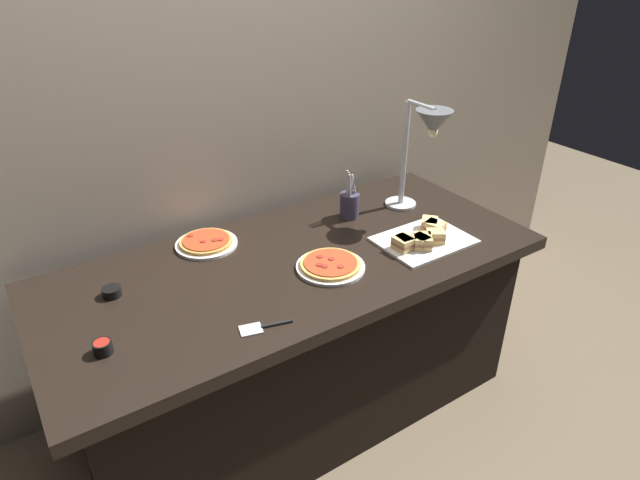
{
  "coord_description": "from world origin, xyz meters",
  "views": [
    {
      "loc": [
        -0.9,
        -1.53,
        1.84
      ],
      "look_at": [
        0.11,
        0.0,
        0.81
      ],
      "focal_mm": 30.56,
      "sensor_mm": 36.0,
      "label": 1
    }
  ],
  "objects_px": {
    "pizza_plate_front": "(330,265)",
    "sandwich_platter": "(423,238)",
    "sauce_cup_near": "(103,347)",
    "serving_spatula": "(264,327)",
    "utensil_holder": "(350,204)",
    "pizza_plate_center": "(206,243)",
    "heat_lamp": "(427,133)",
    "sauce_cup_far": "(112,291)"
  },
  "relations": [
    {
      "from": "sauce_cup_far",
      "to": "serving_spatula",
      "type": "relative_size",
      "value": 0.37
    },
    {
      "from": "pizza_plate_front",
      "to": "sandwich_platter",
      "type": "distance_m",
      "value": 0.42
    },
    {
      "from": "heat_lamp",
      "to": "pizza_plate_center",
      "type": "bearing_deg",
      "value": 163.47
    },
    {
      "from": "pizza_plate_center",
      "to": "sauce_cup_far",
      "type": "xyz_separation_m",
      "value": [
        -0.41,
        -0.15,
        0.0
      ]
    },
    {
      "from": "pizza_plate_front",
      "to": "pizza_plate_center",
      "type": "relative_size",
      "value": 1.05
    },
    {
      "from": "utensil_holder",
      "to": "serving_spatula",
      "type": "relative_size",
      "value": 1.27
    },
    {
      "from": "heat_lamp",
      "to": "sandwich_platter",
      "type": "bearing_deg",
      "value": -129.77
    },
    {
      "from": "sandwich_platter",
      "to": "sauce_cup_far",
      "type": "height_order",
      "value": "sandwich_platter"
    },
    {
      "from": "sandwich_platter",
      "to": "sauce_cup_far",
      "type": "relative_size",
      "value": 5.64
    },
    {
      "from": "sandwich_platter",
      "to": "serving_spatula",
      "type": "height_order",
      "value": "sandwich_platter"
    },
    {
      "from": "heat_lamp",
      "to": "utensil_holder",
      "type": "relative_size",
      "value": 2.22
    },
    {
      "from": "sauce_cup_far",
      "to": "utensil_holder",
      "type": "distance_m",
      "value": 1.03
    },
    {
      "from": "sauce_cup_near",
      "to": "sauce_cup_far",
      "type": "xyz_separation_m",
      "value": [
        0.1,
        0.28,
        -0.0
      ]
    },
    {
      "from": "pizza_plate_center",
      "to": "serving_spatula",
      "type": "bearing_deg",
      "value": -95.62
    },
    {
      "from": "sauce_cup_far",
      "to": "serving_spatula",
      "type": "xyz_separation_m",
      "value": [
        0.35,
        -0.44,
        -0.01
      ]
    },
    {
      "from": "pizza_plate_center",
      "to": "utensil_holder",
      "type": "distance_m",
      "value": 0.64
    },
    {
      "from": "sandwich_platter",
      "to": "utensil_holder",
      "type": "relative_size",
      "value": 1.66
    },
    {
      "from": "sauce_cup_near",
      "to": "serving_spatula",
      "type": "xyz_separation_m",
      "value": [
        0.45,
        -0.15,
        -0.02
      ]
    },
    {
      "from": "pizza_plate_center",
      "to": "sauce_cup_far",
      "type": "distance_m",
      "value": 0.43
    },
    {
      "from": "sandwich_platter",
      "to": "serving_spatula",
      "type": "xyz_separation_m",
      "value": [
        -0.79,
        -0.13,
        -0.02
      ]
    },
    {
      "from": "sauce_cup_far",
      "to": "serving_spatula",
      "type": "distance_m",
      "value": 0.56
    },
    {
      "from": "sauce_cup_far",
      "to": "utensil_holder",
      "type": "bearing_deg",
      "value": 2.17
    },
    {
      "from": "serving_spatula",
      "to": "sauce_cup_far",
      "type": "bearing_deg",
      "value": 128.6
    },
    {
      "from": "sauce_cup_far",
      "to": "sandwich_platter",
      "type": "bearing_deg",
      "value": -15.34
    },
    {
      "from": "pizza_plate_center",
      "to": "sauce_cup_far",
      "type": "height_order",
      "value": "sauce_cup_far"
    },
    {
      "from": "utensil_holder",
      "to": "sauce_cup_near",
      "type": "bearing_deg",
      "value": -164.07
    },
    {
      "from": "heat_lamp",
      "to": "sandwich_platter",
      "type": "height_order",
      "value": "heat_lamp"
    },
    {
      "from": "sauce_cup_near",
      "to": "serving_spatula",
      "type": "bearing_deg",
      "value": -18.9
    },
    {
      "from": "heat_lamp",
      "to": "utensil_holder",
      "type": "distance_m",
      "value": 0.44
    },
    {
      "from": "sandwich_platter",
      "to": "sauce_cup_near",
      "type": "distance_m",
      "value": 1.24
    },
    {
      "from": "heat_lamp",
      "to": "utensil_holder",
      "type": "height_order",
      "value": "heat_lamp"
    },
    {
      "from": "heat_lamp",
      "to": "pizza_plate_center",
      "type": "distance_m",
      "value": 1.0
    },
    {
      "from": "pizza_plate_front",
      "to": "sauce_cup_near",
      "type": "bearing_deg",
      "value": -178.78
    },
    {
      "from": "sauce_cup_near",
      "to": "serving_spatula",
      "type": "distance_m",
      "value": 0.48
    },
    {
      "from": "pizza_plate_center",
      "to": "sandwich_platter",
      "type": "distance_m",
      "value": 0.86
    },
    {
      "from": "sauce_cup_near",
      "to": "pizza_plate_front",
      "type": "bearing_deg",
      "value": 1.22
    },
    {
      "from": "heat_lamp",
      "to": "pizza_plate_center",
      "type": "relative_size",
      "value": 1.98
    },
    {
      "from": "utensil_holder",
      "to": "sauce_cup_far",
      "type": "bearing_deg",
      "value": -177.83
    },
    {
      "from": "sandwich_platter",
      "to": "heat_lamp",
      "type": "bearing_deg",
      "value": 50.23
    },
    {
      "from": "sauce_cup_near",
      "to": "sauce_cup_far",
      "type": "bearing_deg",
      "value": 70.46
    },
    {
      "from": "serving_spatula",
      "to": "sandwich_platter",
      "type": "bearing_deg",
      "value": 9.12
    },
    {
      "from": "heat_lamp",
      "to": "pizza_plate_center",
      "type": "height_order",
      "value": "heat_lamp"
    }
  ]
}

